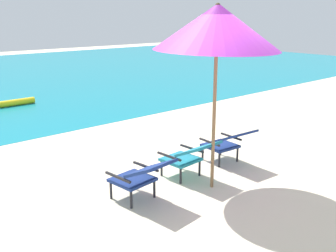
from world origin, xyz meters
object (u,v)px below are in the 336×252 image
lounge_chair_right (228,142)px  beach_umbrella_center (217,27)px  lounge_chair_left (141,175)px  lounge_chair_center (189,155)px  swim_buoy (6,104)px

lounge_chair_right → beach_umbrella_center: (-0.89, -0.48, 1.93)m
lounge_chair_left → lounge_chair_right: 2.00m
beach_umbrella_center → lounge_chair_left: bearing=164.4°
lounge_chair_left → lounge_chair_right: same height
lounge_chair_right → beach_umbrella_center: bearing=-151.8°
lounge_chair_center → beach_umbrella_center: size_ratio=0.34×
lounge_chair_right → lounge_chair_center: bearing=-177.7°
lounge_chair_center → swim_buoy: bearing=93.7°
lounge_chair_left → lounge_chair_right: (1.99, 0.17, 0.00)m
lounge_chair_left → beach_umbrella_center: beach_umbrella_center is taller
swim_buoy → beach_umbrella_center: bearing=-86.1°
swim_buoy → lounge_chair_center: (0.45, -6.90, 0.31)m
lounge_chair_right → beach_umbrella_center: size_ratio=0.34×
swim_buoy → beach_umbrella_center: (0.51, -7.34, 2.23)m
swim_buoy → beach_umbrella_center: beach_umbrella_center is taller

